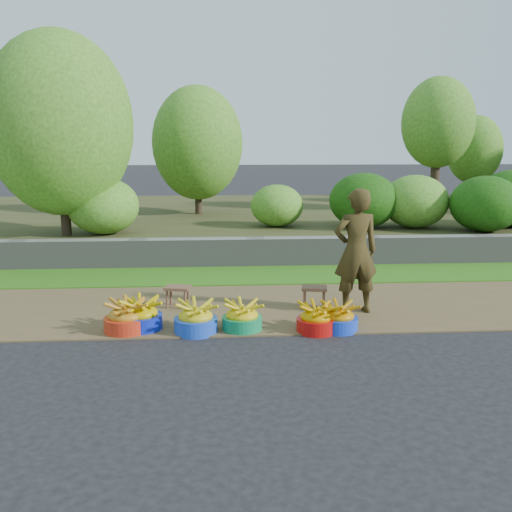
{
  "coord_description": "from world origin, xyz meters",
  "views": [
    {
      "loc": [
        -0.73,
        -6.59,
        2.3
      ],
      "look_at": [
        -0.18,
        1.3,
        0.75
      ],
      "focal_mm": 40.0,
      "sensor_mm": 36.0,
      "label": 1
    }
  ],
  "objects": [
    {
      "name": "stool_left",
      "position": [
        -1.3,
        1.31,
        0.26
      ],
      "size": [
        0.39,
        0.33,
        0.3
      ],
      "rotation": [
        0.0,
        0.0,
        -0.21
      ],
      "color": "brown",
      "rests_on": "dirt_shoulder"
    },
    {
      "name": "stool_right",
      "position": [
        0.63,
        1.14,
        0.27
      ],
      "size": [
        0.39,
        0.33,
        0.31
      ],
      "rotation": [
        0.0,
        0.0,
        -0.17
      ],
      "color": "brown",
      "rests_on": "dirt_shoulder"
    },
    {
      "name": "grass_verge",
      "position": [
        0.0,
        3.25,
        0.02
      ],
      "size": [
        80.0,
        1.5,
        0.04
      ],
      "primitive_type": "cube",
      "color": "#317015",
      "rests_on": "ground"
    },
    {
      "name": "basin_e",
      "position": [
        0.49,
        0.14,
        0.16
      ],
      "size": [
        0.49,
        0.49,
        0.36
      ],
      "color": "#B30E0C",
      "rests_on": "ground"
    },
    {
      "name": "ground_plane",
      "position": [
        0.0,
        0.0,
        0.0
      ],
      "size": [
        120.0,
        120.0,
        0.0
      ],
      "primitive_type": "plane",
      "color": "black",
      "rests_on": "ground"
    },
    {
      "name": "retaining_wall",
      "position": [
        0.0,
        4.1,
        0.28
      ],
      "size": [
        80.0,
        0.35,
        0.55
      ],
      "primitive_type": "cube",
      "color": "slate",
      "rests_on": "ground"
    },
    {
      "name": "basin_f",
      "position": [
        0.78,
        0.18,
        0.16
      ],
      "size": [
        0.48,
        0.48,
        0.36
      ],
      "color": "blue",
      "rests_on": "ground"
    },
    {
      "name": "dirt_shoulder",
      "position": [
        0.0,
        1.25,
        0.01
      ],
      "size": [
        80.0,
        2.5,
        0.02
      ],
      "primitive_type": "cube",
      "color": "brown",
      "rests_on": "ground"
    },
    {
      "name": "basin_b",
      "position": [
        -1.71,
        0.37,
        0.18
      ],
      "size": [
        0.55,
        0.55,
        0.41
      ],
      "color": "#0E21B2",
      "rests_on": "ground"
    },
    {
      "name": "earth_bank",
      "position": [
        0.0,
        9.0,
        0.25
      ],
      "size": [
        80.0,
        10.0,
        0.5
      ],
      "primitive_type": "cube",
      "color": "#3B3C1C",
      "rests_on": "ground"
    },
    {
      "name": "basin_d",
      "position": [
        -0.43,
        0.26,
        0.17
      ],
      "size": [
        0.51,
        0.51,
        0.38
      ],
      "color": "#11814A",
      "rests_on": "ground"
    },
    {
      "name": "vendor_woman",
      "position": [
        1.15,
        0.91,
        0.88
      ],
      "size": [
        0.66,
        0.47,
        1.71
      ],
      "primitive_type": "imported",
      "rotation": [
        0.0,
        0.0,
        3.25
      ],
      "color": "black",
      "rests_on": "dirt_shoulder"
    },
    {
      "name": "basin_a",
      "position": [
        -1.87,
        0.29,
        0.18
      ],
      "size": [
        0.55,
        0.55,
        0.41
      ],
      "color": "red",
      "rests_on": "ground"
    },
    {
      "name": "vegetation",
      "position": [
        2.08,
        7.83,
        2.51
      ],
      "size": [
        32.75,
        8.71,
        4.68
      ],
      "color": "#302419",
      "rests_on": "earth_bank"
    },
    {
      "name": "basin_c",
      "position": [
        -1.01,
        0.21,
        0.18
      ],
      "size": [
        0.54,
        0.54,
        0.4
      ],
      "color": "blue",
      "rests_on": "ground"
    }
  ]
}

